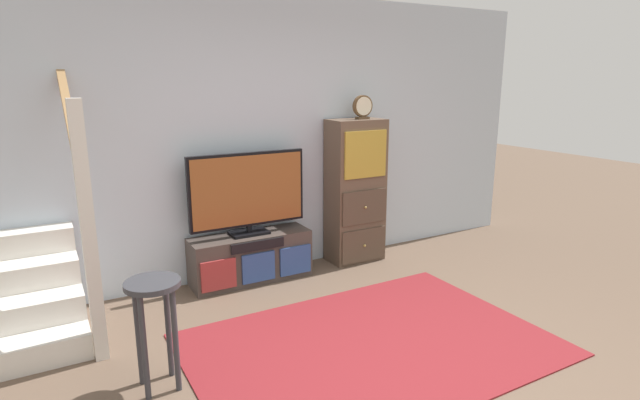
% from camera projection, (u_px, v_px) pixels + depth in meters
% --- Properties ---
extents(ground_plane, '(20.00, 20.00, 0.00)m').
position_uv_depth(ground_plane, '(425.00, 388.00, 3.24)').
color(ground_plane, brown).
extents(back_wall, '(6.40, 0.12, 2.70)m').
position_uv_depth(back_wall, '(266.00, 137.00, 5.01)').
color(back_wall, silver).
rests_on(back_wall, ground_plane).
extents(area_rug, '(2.60, 1.80, 0.01)m').
position_uv_depth(area_rug, '(371.00, 345.00, 3.75)').
color(area_rug, maroon).
rests_on(area_rug, ground_plane).
extents(media_console, '(1.16, 0.38, 0.47)m').
position_uv_depth(media_console, '(251.00, 258.00, 4.90)').
color(media_console, '#423833').
rests_on(media_console, ground_plane).
extents(television, '(1.14, 0.22, 0.78)m').
position_uv_depth(television, '(248.00, 192.00, 4.77)').
color(television, black).
rests_on(television, media_console).
extents(side_cabinet, '(0.58, 0.38, 1.51)m').
position_uv_depth(side_cabinet, '(356.00, 192.00, 5.36)').
color(side_cabinet, brown).
rests_on(side_cabinet, ground_plane).
extents(desk_clock, '(0.22, 0.08, 0.24)m').
position_uv_depth(desk_clock, '(363.00, 107.00, 5.17)').
color(desk_clock, '#4C3823').
rests_on(desk_clock, side_cabinet).
extents(staircase, '(1.00, 1.36, 2.20)m').
position_uv_depth(staircase, '(17.00, 283.00, 3.95)').
color(staircase, silver).
rests_on(staircase, ground_plane).
extents(bar_stool_near, '(0.34, 0.34, 0.72)m').
position_uv_depth(bar_stool_near, '(154.00, 309.00, 3.13)').
color(bar_stool_near, '#333338').
rests_on(bar_stool_near, ground_plane).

